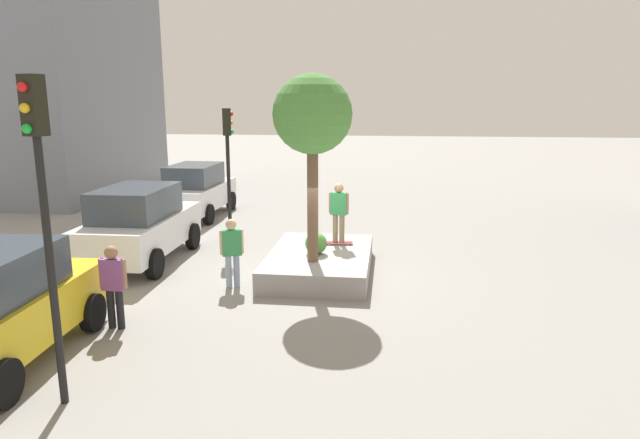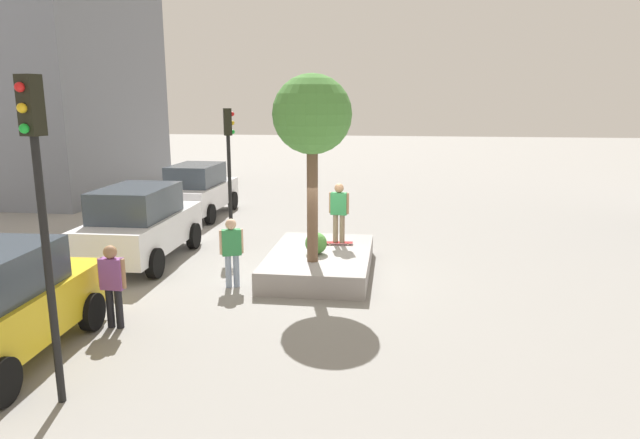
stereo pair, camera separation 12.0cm
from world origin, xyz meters
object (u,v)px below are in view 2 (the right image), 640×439
(sedan_parked, at_px, (140,224))
(traffic_light_median, at_px, (39,189))
(planter_ledge, at_px, (320,262))
(traffic_light_corner, at_px, (229,152))
(plaza_tree, at_px, (312,117))
(pedestrian_crossing, at_px, (232,248))
(skateboarder, at_px, (339,209))
(police_car, at_px, (198,190))
(bystander_watching, at_px, (112,281))
(skateboard, at_px, (339,243))

(sedan_parked, height_order, traffic_light_median, traffic_light_median)
(planter_ledge, bearing_deg, traffic_light_corner, 49.88)
(plaza_tree, bearing_deg, traffic_light_corner, 41.22)
(plaza_tree, xyz_separation_m, traffic_light_corner, (3.71, 3.25, -1.23))
(traffic_light_corner, distance_m, pedestrian_crossing, 4.92)
(planter_ledge, height_order, plaza_tree, plaza_tree)
(planter_ledge, bearing_deg, pedestrian_crossing, 126.90)
(plaza_tree, height_order, pedestrian_crossing, plaza_tree)
(pedestrian_crossing, bearing_deg, skateboarder, -46.26)
(police_car, bearing_deg, planter_ledge, -139.29)
(plaza_tree, distance_m, bystander_watching, 5.93)
(plaza_tree, relative_size, traffic_light_median, 0.94)
(skateboarder, relative_size, bystander_watching, 0.96)
(police_car, distance_m, traffic_light_median, 14.48)
(skateboarder, bearing_deg, planter_ledge, 152.57)
(skateboarder, distance_m, pedestrian_crossing, 3.45)
(sedan_parked, xyz_separation_m, police_car, (6.48, 0.59, -0.05))
(planter_ledge, bearing_deg, bystander_watching, 139.44)
(plaza_tree, relative_size, bystander_watching, 2.66)
(planter_ledge, distance_m, traffic_light_median, 8.43)
(plaza_tree, relative_size, skateboard, 5.73)
(skateboard, height_order, traffic_light_median, traffic_light_median)
(skateboard, xyz_separation_m, bystander_watching, (-5.16, 4.13, 0.38))
(skateboard, distance_m, traffic_light_corner, 4.84)
(skateboarder, bearing_deg, skateboard, -26.57)
(traffic_light_median, bearing_deg, pedestrian_crossing, -11.02)
(skateboard, bearing_deg, plaza_tree, 163.95)
(plaza_tree, height_order, traffic_light_median, plaza_tree)
(sedan_parked, height_order, traffic_light_corner, traffic_light_corner)
(sedan_parked, relative_size, traffic_light_corner, 1.10)
(traffic_light_corner, relative_size, traffic_light_median, 0.88)
(plaza_tree, xyz_separation_m, traffic_light_median, (-6.28, 3.06, -0.86))
(sedan_parked, xyz_separation_m, traffic_light_median, (-7.55, -2.16, 2.24))
(traffic_light_corner, bearing_deg, pedestrian_crossing, -163.31)
(planter_ledge, height_order, pedestrian_crossing, pedestrian_crossing)
(police_car, relative_size, traffic_light_corner, 1.05)
(sedan_parked, relative_size, police_car, 1.05)
(police_car, bearing_deg, skateboard, -133.59)
(sedan_parked, height_order, bystander_watching, sedan_parked)
(police_car, xyz_separation_m, traffic_light_corner, (-4.04, -2.56, 1.91))
(planter_ledge, bearing_deg, skateboarder, -27.43)
(planter_ledge, distance_m, police_car, 9.05)
(sedan_parked, bearing_deg, traffic_light_corner, -38.98)
(plaza_tree, height_order, traffic_light_corner, plaza_tree)
(planter_ledge, height_order, bystander_watching, bystander_watching)
(police_car, xyz_separation_m, traffic_light_median, (-14.03, -2.75, 2.29))
(bystander_watching, bearing_deg, traffic_light_median, -168.62)
(skateboard, bearing_deg, sedan_parked, 94.75)
(skateboarder, distance_m, traffic_light_median, 8.95)
(sedan_parked, distance_m, traffic_light_median, 8.16)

